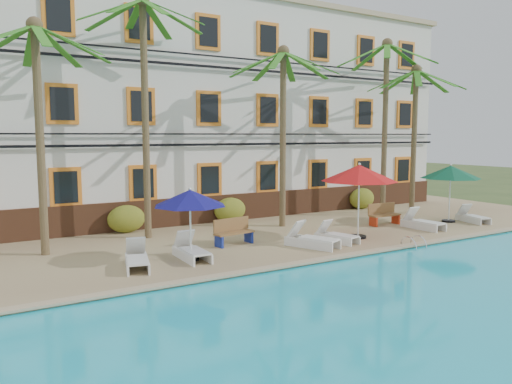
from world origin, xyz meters
TOP-DOWN VIEW (x-y plane):
  - ground at (0.00, 0.00)m, footprint 100.00×100.00m
  - pool_deck at (0.00, 5.00)m, footprint 30.00×12.00m
  - pool_coping at (0.00, -0.90)m, footprint 30.00×0.35m
  - hotel_building at (0.00, 9.98)m, footprint 25.40×6.44m
  - palm_a at (-8.67, 4.30)m, footprint 4.61×4.61m
  - palm_b at (-4.92, 5.21)m, footprint 4.61×4.61m
  - palm_c at (0.78, 4.61)m, footprint 4.61×4.61m
  - palm_d at (6.54, 4.51)m, footprint 4.61×4.61m
  - palm_e at (8.31, 4.28)m, footprint 4.61×4.61m
  - shrub_left at (-5.34, 6.60)m, footprint 1.50×0.90m
  - shrub_mid at (-0.69, 6.60)m, footprint 1.50×0.90m
  - shrub_right at (7.15, 6.60)m, footprint 1.50×0.90m
  - umbrella_blue at (-4.92, 1.22)m, footprint 2.27×2.27m
  - umbrella_red at (1.84, 1.10)m, footprint 2.84×2.84m
  - umbrella_green at (7.71, 1.62)m, footprint 2.60×2.60m
  - lounger_a at (-6.63, 1.19)m, footprint 1.05×1.86m
  - lounger_b at (-4.86, 1.33)m, footprint 0.69×1.82m
  - lounger_c at (-0.61, 0.76)m, footprint 1.35×2.00m
  - lounger_d at (0.64, 0.94)m, footprint 0.96×1.74m
  - lounger_e at (5.39, 1.11)m, footprint 0.73×1.86m
  - lounger_f at (8.55, 1.04)m, footprint 0.96×1.73m
  - bench_left at (-2.74, 2.52)m, footprint 1.55×0.68m
  - bench_right at (4.70, 2.61)m, footprint 1.51×0.51m
  - pool_ladder at (2.50, -1.00)m, footprint 0.54×0.74m

SIDE VIEW (x-z plane):
  - ground at x=0.00m, z-range 0.00..0.00m
  - pool_deck at x=0.00m, z-range 0.00..0.25m
  - pool_ladder at x=2.50m, z-range -0.12..0.62m
  - pool_coping at x=0.00m, z-range 0.25..0.31m
  - lounger_f at x=8.55m, z-range 0.11..0.89m
  - lounger_d at x=0.64m, z-range 0.11..0.89m
  - lounger_a at x=-6.63m, z-range 0.10..0.94m
  - lounger_b at x=-4.86m, z-range 0.10..0.95m
  - lounger_e at x=5.39m, z-range 0.10..0.96m
  - lounger_c at x=-0.61m, z-range 0.09..0.98m
  - bench_left at x=-2.74m, z-range 0.26..1.18m
  - bench_right at x=4.70m, z-range 0.26..1.18m
  - shrub_left at x=-5.34m, z-range 0.25..1.35m
  - shrub_mid at x=-0.69m, z-range 0.25..1.35m
  - shrub_right at x=7.15m, z-range 0.25..1.35m
  - umbrella_blue at x=-4.92m, z-range 1.05..3.32m
  - umbrella_green at x=7.71m, z-range 1.17..3.76m
  - umbrella_red at x=1.84m, z-range 1.26..4.09m
  - palm_e at x=8.31m, z-range 1.35..8.59m
  - palm_a at x=-8.67m, z-range 1.37..8.85m
  - palm_c at x=0.78m, z-range 1.38..8.90m
  - hotel_building at x=0.00m, z-range 0.26..10.49m
  - palm_d at x=6.54m, z-range 1.44..9.78m
  - palm_b at x=-4.92m, z-range 1.48..10.42m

